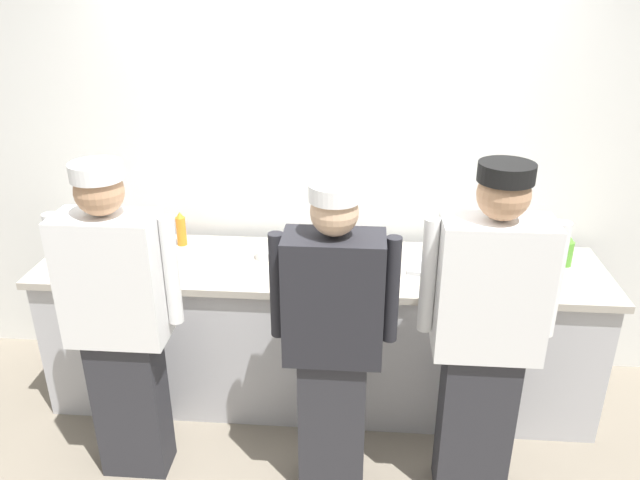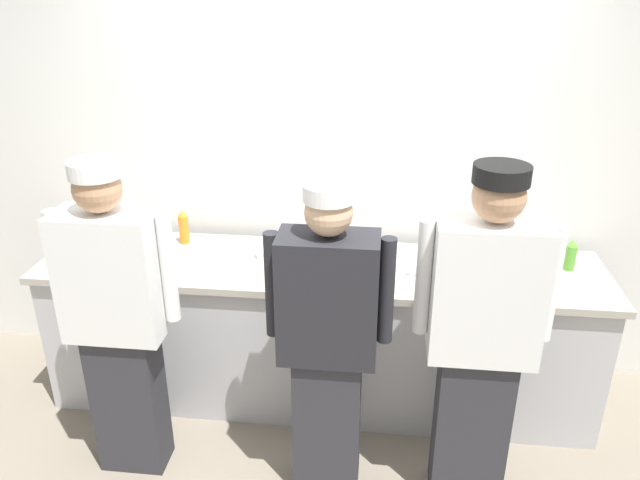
{
  "view_description": "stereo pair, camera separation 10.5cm",
  "coord_description": "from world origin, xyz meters",
  "px_view_note": "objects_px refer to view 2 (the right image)",
  "views": [
    {
      "loc": [
        0.24,
        -2.71,
        2.41
      ],
      "look_at": [
        0.0,
        0.37,
        1.03
      ],
      "focal_mm": 34.48,
      "sensor_mm": 36.0,
      "label": 1
    },
    {
      "loc": [
        0.35,
        -2.7,
        2.41
      ],
      "look_at": [
        0.0,
        0.37,
        1.03
      ],
      "focal_mm": 34.48,
      "sensor_mm": 36.0,
      "label": 2
    }
  ],
  "objects_px": {
    "plate_stack_front": "(377,262)",
    "ramekin_yellow_sauce": "(159,243)",
    "mixing_bowl_steel": "(109,246)",
    "ramekin_orange_sauce": "(354,280)",
    "chef_far_right": "(481,335)",
    "deli_cup": "(529,285)",
    "squeeze_bottle_secondary": "(571,255)",
    "ramekin_red_sauce": "(532,278)",
    "squeeze_bottle_primary": "(184,227)",
    "chef_near_left": "(117,316)",
    "ramekin_green_sauce": "(266,253)",
    "chef_center": "(328,339)",
    "sheet_tray": "(459,269)"
  },
  "relations": [
    {
      "from": "mixing_bowl_steel",
      "to": "deli_cup",
      "type": "distance_m",
      "value": 2.32
    },
    {
      "from": "squeeze_bottle_primary",
      "to": "ramekin_red_sauce",
      "type": "bearing_deg",
      "value": -8.29
    },
    {
      "from": "ramekin_red_sauce",
      "to": "ramekin_yellow_sauce",
      "type": "bearing_deg",
      "value": 174.29
    },
    {
      "from": "chef_near_left",
      "to": "ramekin_green_sauce",
      "type": "relative_size",
      "value": 15.11
    },
    {
      "from": "ramekin_red_sauce",
      "to": "deli_cup",
      "type": "distance_m",
      "value": 0.13
    },
    {
      "from": "ramekin_orange_sauce",
      "to": "deli_cup",
      "type": "relative_size",
      "value": 1.11
    },
    {
      "from": "chef_center",
      "to": "squeeze_bottle_secondary",
      "type": "height_order",
      "value": "chef_center"
    },
    {
      "from": "chef_center",
      "to": "mixing_bowl_steel",
      "type": "distance_m",
      "value": 1.5
    },
    {
      "from": "squeeze_bottle_secondary",
      "to": "ramekin_red_sauce",
      "type": "xyz_separation_m",
      "value": [
        -0.23,
        -0.18,
        -0.06
      ]
    },
    {
      "from": "plate_stack_front",
      "to": "ramekin_red_sauce",
      "type": "relative_size",
      "value": 1.99
    },
    {
      "from": "chef_far_right",
      "to": "deli_cup",
      "type": "xyz_separation_m",
      "value": [
        0.29,
        0.47,
        0.02
      ]
    },
    {
      "from": "chef_center",
      "to": "plate_stack_front",
      "type": "xyz_separation_m",
      "value": [
        0.2,
        0.67,
        0.08
      ]
    },
    {
      "from": "chef_far_right",
      "to": "ramekin_orange_sauce",
      "type": "xyz_separation_m",
      "value": [
        -0.6,
        0.48,
        -0.0
      ]
    },
    {
      "from": "chef_center",
      "to": "ramekin_yellow_sauce",
      "type": "xyz_separation_m",
      "value": [
        -1.09,
        0.82,
        0.06
      ]
    },
    {
      "from": "plate_stack_front",
      "to": "mixing_bowl_steel",
      "type": "height_order",
      "value": "mixing_bowl_steel"
    },
    {
      "from": "mixing_bowl_steel",
      "to": "chef_near_left",
      "type": "bearing_deg",
      "value": -63.71
    },
    {
      "from": "chef_center",
      "to": "mixing_bowl_steel",
      "type": "height_order",
      "value": "chef_center"
    },
    {
      "from": "sheet_tray",
      "to": "ramekin_green_sauce",
      "type": "relative_size",
      "value": 4.87
    },
    {
      "from": "chef_far_right",
      "to": "deli_cup",
      "type": "relative_size",
      "value": 18.86
    },
    {
      "from": "deli_cup",
      "to": "mixing_bowl_steel",
      "type": "bearing_deg",
      "value": 175.38
    },
    {
      "from": "mixing_bowl_steel",
      "to": "deli_cup",
      "type": "bearing_deg",
      "value": -4.62
    },
    {
      "from": "plate_stack_front",
      "to": "ramekin_red_sauce",
      "type": "distance_m",
      "value": 0.82
    },
    {
      "from": "chef_far_right",
      "to": "ramekin_orange_sauce",
      "type": "bearing_deg",
      "value": 141.24
    },
    {
      "from": "ramekin_red_sauce",
      "to": "deli_cup",
      "type": "bearing_deg",
      "value": -109.54
    },
    {
      "from": "chef_center",
      "to": "chef_far_right",
      "type": "height_order",
      "value": "chef_far_right"
    },
    {
      "from": "plate_stack_front",
      "to": "sheet_tray",
      "type": "bearing_deg",
      "value": 2.81
    },
    {
      "from": "plate_stack_front",
      "to": "ramekin_yellow_sauce",
      "type": "relative_size",
      "value": 1.99
    },
    {
      "from": "squeeze_bottle_secondary",
      "to": "ramekin_yellow_sauce",
      "type": "relative_size",
      "value": 1.8
    },
    {
      "from": "chef_far_right",
      "to": "ramekin_green_sauce",
      "type": "xyz_separation_m",
      "value": [
        -1.12,
        0.73,
        0.0
      ]
    },
    {
      "from": "ramekin_green_sauce",
      "to": "deli_cup",
      "type": "xyz_separation_m",
      "value": [
        1.42,
        -0.26,
        0.02
      ]
    },
    {
      "from": "chef_near_left",
      "to": "chef_far_right",
      "type": "relative_size",
      "value": 0.98
    },
    {
      "from": "chef_far_right",
      "to": "squeeze_bottle_primary",
      "type": "height_order",
      "value": "chef_far_right"
    },
    {
      "from": "chef_far_right",
      "to": "plate_stack_front",
      "type": "distance_m",
      "value": 0.82
    },
    {
      "from": "chef_near_left",
      "to": "plate_stack_front",
      "type": "relative_size",
      "value": 8.41
    },
    {
      "from": "mixing_bowl_steel",
      "to": "ramekin_red_sauce",
      "type": "relative_size",
      "value": 3.6
    },
    {
      "from": "sheet_tray",
      "to": "ramekin_orange_sauce",
      "type": "distance_m",
      "value": 0.6
    },
    {
      "from": "chef_center",
      "to": "ramekin_red_sauce",
      "type": "xyz_separation_m",
      "value": [
        1.02,
        0.61,
        0.06
      ]
    },
    {
      "from": "squeeze_bottle_secondary",
      "to": "chef_near_left",
      "type": "bearing_deg",
      "value": -161.39
    },
    {
      "from": "plate_stack_front",
      "to": "ramekin_orange_sauce",
      "type": "height_order",
      "value": "plate_stack_front"
    },
    {
      "from": "squeeze_bottle_primary",
      "to": "chef_far_right",
      "type": "bearing_deg",
      "value": -28.19
    },
    {
      "from": "squeeze_bottle_secondary",
      "to": "ramekin_red_sauce",
      "type": "height_order",
      "value": "squeeze_bottle_secondary"
    },
    {
      "from": "ramekin_orange_sauce",
      "to": "deli_cup",
      "type": "distance_m",
      "value": 0.89
    },
    {
      "from": "chef_near_left",
      "to": "squeeze_bottle_secondary",
      "type": "height_order",
      "value": "chef_near_left"
    },
    {
      "from": "squeeze_bottle_secondary",
      "to": "ramekin_red_sauce",
      "type": "relative_size",
      "value": 1.8
    },
    {
      "from": "chef_far_right",
      "to": "ramekin_yellow_sauce",
      "type": "xyz_separation_m",
      "value": [
        -1.78,
        0.8,
        -0.0
      ]
    },
    {
      "from": "mixing_bowl_steel",
      "to": "ramekin_red_sauce",
      "type": "distance_m",
      "value": 2.36
    },
    {
      "from": "ramekin_yellow_sauce",
      "to": "deli_cup",
      "type": "xyz_separation_m",
      "value": [
        2.07,
        -0.33,
        0.02
      ]
    },
    {
      "from": "ramekin_red_sauce",
      "to": "ramekin_yellow_sauce",
      "type": "height_order",
      "value": "ramekin_red_sauce"
    },
    {
      "from": "plate_stack_front",
      "to": "ramekin_yellow_sauce",
      "type": "height_order",
      "value": "plate_stack_front"
    },
    {
      "from": "mixing_bowl_steel",
      "to": "ramekin_orange_sauce",
      "type": "bearing_deg",
      "value": -7.28
    }
  ]
}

